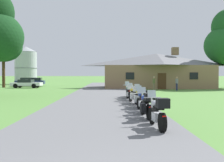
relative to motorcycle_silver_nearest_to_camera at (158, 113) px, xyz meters
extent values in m
plane|color=#56893D|center=(-2.23, 13.30, -0.62)|extent=(500.00, 500.00, 0.00)
cube|color=slate|center=(-2.23, 11.30, -0.59)|extent=(6.40, 80.00, 0.06)
cylinder|color=black|center=(-0.07, 0.87, -0.24)|extent=(0.16, 0.65, 0.64)
cylinder|color=black|center=(0.04, -0.57, -0.24)|extent=(0.20, 0.65, 0.64)
cube|color=silver|center=(-0.01, 0.13, -0.18)|extent=(0.30, 0.58, 0.30)
ellipsoid|color=#B2B5BC|center=(-0.03, 0.39, 0.27)|extent=(0.34, 0.54, 0.26)
cube|color=black|center=(0.00, -0.07, 0.18)|extent=(0.32, 0.54, 0.10)
cylinder|color=silver|center=(-0.06, 0.83, 0.46)|extent=(0.66, 0.08, 0.03)
cylinder|color=silver|center=(-0.07, 0.87, 0.12)|extent=(0.08, 0.24, 0.73)
cube|color=#B2BCC6|center=(-0.07, 0.93, 0.60)|extent=(0.33, 0.13, 0.27)
sphere|color=silver|center=(-0.06, 0.83, 0.32)|extent=(0.11, 0.11, 0.11)
cube|color=black|center=(0.04, -0.62, 0.40)|extent=(0.43, 0.39, 0.32)
cube|color=red|center=(0.06, -0.79, -0.01)|extent=(0.14, 0.04, 0.06)
cylinder|color=silver|center=(0.16, -0.24, -0.34)|extent=(0.11, 0.55, 0.07)
cylinder|color=black|center=(-0.13, 3.22, -0.24)|extent=(0.15, 0.65, 0.64)
cylinder|color=black|center=(-0.03, 1.78, -0.24)|extent=(0.20, 0.65, 0.64)
cube|color=silver|center=(-0.08, 2.48, -0.18)|extent=(0.30, 0.58, 0.30)
ellipsoid|color=#1E3899|center=(-0.10, 2.74, 0.27)|extent=(0.34, 0.54, 0.26)
cube|color=black|center=(-0.07, 2.28, 0.18)|extent=(0.32, 0.54, 0.10)
cylinder|color=silver|center=(-0.13, 3.18, 0.46)|extent=(0.66, 0.08, 0.03)
cylinder|color=silver|center=(-0.13, 3.22, 0.12)|extent=(0.08, 0.24, 0.73)
cube|color=#B2BCC6|center=(-0.14, 3.28, 0.60)|extent=(0.33, 0.13, 0.27)
sphere|color=silver|center=(-0.13, 3.18, 0.32)|extent=(0.11, 0.11, 0.11)
cube|color=black|center=(-0.03, 1.73, 0.40)|extent=(0.42, 0.39, 0.32)
cube|color=red|center=(-0.01, 1.56, -0.01)|extent=(0.14, 0.04, 0.06)
cylinder|color=silver|center=(0.09, 2.11, -0.34)|extent=(0.11, 0.55, 0.07)
cube|color=black|center=(-0.29, 1.81, -0.06)|extent=(0.23, 0.41, 0.36)
cube|color=black|center=(0.23, 1.85, -0.06)|extent=(0.23, 0.41, 0.36)
cylinder|color=black|center=(-0.08, 5.13, -0.24)|extent=(0.19, 0.65, 0.64)
cylinder|color=black|center=(0.10, 3.71, -0.24)|extent=(0.23, 0.65, 0.64)
cube|color=silver|center=(0.01, 4.40, -0.18)|extent=(0.33, 0.59, 0.30)
ellipsoid|color=#1E3899|center=(-0.02, 4.66, 0.27)|extent=(0.36, 0.55, 0.26)
cube|color=black|center=(0.03, 4.20, 0.18)|extent=(0.34, 0.55, 0.10)
cylinder|color=silver|center=(-0.08, 5.09, 0.46)|extent=(0.66, 0.11, 0.03)
cylinder|color=silver|center=(-0.08, 5.13, 0.12)|extent=(0.09, 0.24, 0.73)
cube|color=#B2BCC6|center=(-0.09, 5.19, 0.60)|extent=(0.33, 0.15, 0.27)
sphere|color=silver|center=(-0.08, 5.09, 0.32)|extent=(0.11, 0.11, 0.11)
cube|color=black|center=(0.10, 3.66, 0.40)|extent=(0.44, 0.41, 0.32)
cube|color=red|center=(0.12, 3.49, -0.01)|extent=(0.14, 0.05, 0.06)
cylinder|color=silver|center=(0.20, 4.04, -0.34)|extent=(0.14, 0.55, 0.07)
cylinder|color=black|center=(0.04, 7.20, -0.24)|extent=(0.13, 0.64, 0.64)
cylinder|color=black|center=(0.10, 5.76, -0.24)|extent=(0.18, 0.65, 0.64)
cube|color=silver|center=(0.07, 6.46, -0.18)|extent=(0.28, 0.57, 0.30)
ellipsoid|color=gold|center=(0.06, 6.72, 0.27)|extent=(0.32, 0.53, 0.26)
cube|color=black|center=(0.08, 6.26, 0.18)|extent=(0.30, 0.53, 0.10)
cylinder|color=silver|center=(0.05, 7.16, 0.46)|extent=(0.66, 0.06, 0.03)
cylinder|color=silver|center=(0.04, 7.20, 0.12)|extent=(0.07, 0.24, 0.73)
cube|color=#B2BCC6|center=(0.04, 7.26, 0.60)|extent=(0.32, 0.12, 0.27)
sphere|color=silver|center=(0.05, 7.16, 0.32)|extent=(0.11, 0.11, 0.11)
cube|color=#B7B7BC|center=(0.10, 5.71, 0.40)|extent=(0.41, 0.37, 0.32)
cube|color=red|center=(0.10, 5.54, -0.01)|extent=(0.14, 0.04, 0.06)
cylinder|color=silver|center=(0.22, 6.08, -0.34)|extent=(0.09, 0.55, 0.07)
cube|color=#B7B7BC|center=(-0.17, 5.80, -0.06)|extent=(0.21, 0.41, 0.36)
cube|color=#B7B7BC|center=(0.35, 5.82, -0.06)|extent=(0.21, 0.41, 0.36)
cylinder|color=black|center=(-0.20, 9.23, -0.24)|extent=(0.23, 0.65, 0.64)
cylinder|color=black|center=(0.06, 7.81, -0.24)|extent=(0.27, 0.66, 0.64)
cube|color=silver|center=(-0.07, 8.50, -0.18)|extent=(0.36, 0.60, 0.30)
ellipsoid|color=gold|center=(-0.12, 8.76, 0.27)|extent=(0.39, 0.57, 0.26)
cube|color=black|center=(-0.03, 8.30, 0.18)|extent=(0.37, 0.56, 0.10)
cylinder|color=silver|center=(-0.20, 9.19, 0.46)|extent=(0.65, 0.15, 0.03)
cylinder|color=silver|center=(-0.20, 9.23, 0.12)|extent=(0.10, 0.24, 0.73)
cube|color=#B2BCC6|center=(-0.22, 9.29, 0.60)|extent=(0.33, 0.17, 0.27)
sphere|color=silver|center=(-0.20, 9.19, 0.32)|extent=(0.11, 0.11, 0.11)
cube|color=silver|center=(0.07, 7.76, 0.40)|extent=(0.46, 0.43, 0.32)
cube|color=red|center=(0.10, 7.60, -0.01)|extent=(0.14, 0.06, 0.06)
cylinder|color=silver|center=(0.14, 8.15, -0.34)|extent=(0.17, 0.55, 0.07)
cube|color=silver|center=(-0.20, 7.81, -0.06)|extent=(0.27, 0.43, 0.36)
cube|color=silver|center=(0.31, 7.91, -0.06)|extent=(0.27, 0.43, 0.36)
cylinder|color=black|center=(-0.26, 11.55, -0.24)|extent=(0.15, 0.65, 0.64)
cylinder|color=black|center=(-0.17, 10.12, -0.24)|extent=(0.19, 0.65, 0.64)
cube|color=silver|center=(-0.21, 10.82, -0.18)|extent=(0.29, 0.57, 0.30)
ellipsoid|color=#195B33|center=(-0.23, 11.08, 0.27)|extent=(0.33, 0.54, 0.26)
cube|color=black|center=(-0.20, 10.62, 0.18)|extent=(0.31, 0.54, 0.10)
cylinder|color=silver|center=(-0.25, 11.52, 0.46)|extent=(0.66, 0.07, 0.03)
cylinder|color=silver|center=(-0.26, 11.55, 0.12)|extent=(0.07, 0.24, 0.73)
cube|color=#B2BCC6|center=(-0.26, 11.61, 0.60)|extent=(0.33, 0.13, 0.27)
sphere|color=silver|center=(-0.25, 11.52, 0.32)|extent=(0.11, 0.11, 0.11)
cube|color=silver|center=(-0.17, 10.07, 0.40)|extent=(0.42, 0.38, 0.32)
cube|color=red|center=(-0.16, 9.90, -0.01)|extent=(0.14, 0.04, 0.06)
cylinder|color=silver|center=(-0.05, 10.45, -0.34)|extent=(0.10, 0.55, 0.07)
cylinder|color=black|center=(-0.15, 13.56, -0.24)|extent=(0.13, 0.64, 0.64)
cylinder|color=black|center=(-0.10, 12.12, -0.24)|extent=(0.17, 0.64, 0.64)
cube|color=silver|center=(-0.12, 12.82, -0.18)|extent=(0.28, 0.57, 0.30)
ellipsoid|color=gold|center=(-0.13, 13.08, 0.27)|extent=(0.32, 0.53, 0.26)
cube|color=black|center=(-0.12, 12.62, 0.18)|extent=(0.30, 0.53, 0.10)
cylinder|color=silver|center=(-0.15, 13.52, 0.46)|extent=(0.66, 0.05, 0.03)
cylinder|color=silver|center=(-0.15, 13.56, 0.12)|extent=(0.07, 0.24, 0.73)
cube|color=#B2BCC6|center=(-0.15, 13.62, 0.60)|extent=(0.32, 0.12, 0.27)
sphere|color=silver|center=(-0.15, 13.52, 0.32)|extent=(0.11, 0.11, 0.11)
cube|color=silver|center=(-0.10, 12.07, 0.40)|extent=(0.41, 0.37, 0.32)
cube|color=red|center=(-0.09, 11.90, -0.01)|extent=(0.14, 0.03, 0.06)
cylinder|color=silver|center=(0.03, 12.45, -0.34)|extent=(0.09, 0.55, 0.07)
cube|color=#896B4C|center=(5.17, 29.05, 0.96)|extent=(14.78, 7.82, 3.16)
pyramid|color=slate|center=(5.17, 29.05, 3.42)|extent=(15.67, 8.29, 1.76)
cube|color=brown|center=(7.83, 29.05, 4.65)|extent=(0.90, 0.90, 1.10)
cube|color=#472D19|center=(5.17, 25.11, 0.43)|extent=(1.10, 0.08, 2.10)
cube|color=black|center=(1.03, 25.11, 1.12)|extent=(1.10, 0.06, 0.90)
cube|color=black|center=(9.31, 25.11, 1.12)|extent=(1.10, 0.06, 0.90)
cylinder|color=navy|center=(6.48, 22.83, -0.19)|extent=(0.14, 0.14, 0.86)
cylinder|color=navy|center=(6.51, 22.65, -0.19)|extent=(0.14, 0.14, 0.86)
cube|color=gray|center=(6.49, 22.74, 0.52)|extent=(0.27, 0.39, 0.56)
cylinder|color=gray|center=(6.46, 22.97, 0.50)|extent=(0.09, 0.09, 0.58)
cylinder|color=gray|center=(6.53, 22.51, 0.50)|extent=(0.09, 0.09, 0.58)
sphere|color=tan|center=(6.49, 22.74, 0.94)|extent=(0.21, 0.21, 0.21)
cylinder|color=#75664C|center=(3.80, 23.33, -0.19)|extent=(0.14, 0.14, 0.86)
cylinder|color=#75664C|center=(3.89, 23.49, -0.19)|extent=(0.14, 0.14, 0.86)
cube|color=#5B6638|center=(3.85, 23.41, 0.52)|extent=(0.36, 0.42, 0.56)
cylinder|color=#5B6638|center=(3.74, 23.21, 0.50)|extent=(0.09, 0.09, 0.58)
cylinder|color=#5B6638|center=(3.95, 23.61, 0.50)|extent=(0.09, 0.09, 0.58)
sphere|color=tan|center=(3.85, 23.41, 0.94)|extent=(0.21, 0.21, 0.21)
cylinder|color=#B2AD99|center=(3.85, 23.41, 1.04)|extent=(0.22, 0.22, 0.05)
cylinder|color=#422D19|center=(-17.13, 30.04, 1.68)|extent=(0.44, 0.44, 4.59)
ellipsoid|color=#143D19|center=(-17.13, 30.04, 5.47)|extent=(5.44, 5.44, 4.62)
ellipsoid|color=#123716|center=(-17.13, 30.04, 7.65)|extent=(3.81, 3.81, 4.08)
cylinder|color=#B2B7BC|center=(-17.92, 43.18, 2.54)|extent=(4.20, 4.20, 6.32)
cone|color=#999EA3|center=(-17.92, 43.18, 6.22)|extent=(4.28, 4.28, 1.05)
cylinder|color=gray|center=(-17.92, 43.18, 2.54)|extent=(4.32, 4.32, 0.15)
cube|color=navy|center=(-14.56, 34.47, 0.00)|extent=(4.76, 2.28, 0.60)
cube|color=black|center=(-14.36, 34.49, 0.54)|extent=(3.36, 1.93, 0.48)
cylinder|color=black|center=(-15.89, 33.49, -0.30)|extent=(0.66, 0.28, 0.64)
cylinder|color=black|center=(-16.06, 35.17, -0.30)|extent=(0.66, 0.28, 0.64)
cylinder|color=black|center=(-13.06, 33.77, -0.30)|extent=(0.66, 0.28, 0.64)
cylinder|color=black|center=(-13.22, 35.45, -0.30)|extent=(0.66, 0.28, 0.64)
cube|color=silver|center=(-13.45, 29.04, -0.07)|extent=(4.25, 1.96, 0.46)
cube|color=black|center=(-13.55, 29.04, 0.37)|extent=(1.93, 1.67, 0.42)
cylinder|color=black|center=(-14.78, 28.23, -0.30)|extent=(0.65, 0.24, 0.64)
cylinder|color=black|center=(-14.73, 29.92, -0.30)|extent=(0.65, 0.24, 0.64)
cylinder|color=black|center=(-12.17, 28.15, -0.30)|extent=(0.65, 0.24, 0.64)
cylinder|color=black|center=(-12.13, 29.85, -0.30)|extent=(0.65, 0.24, 0.64)
camera|label=1|loc=(-1.73, -9.31, 1.35)|focal=42.88mm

